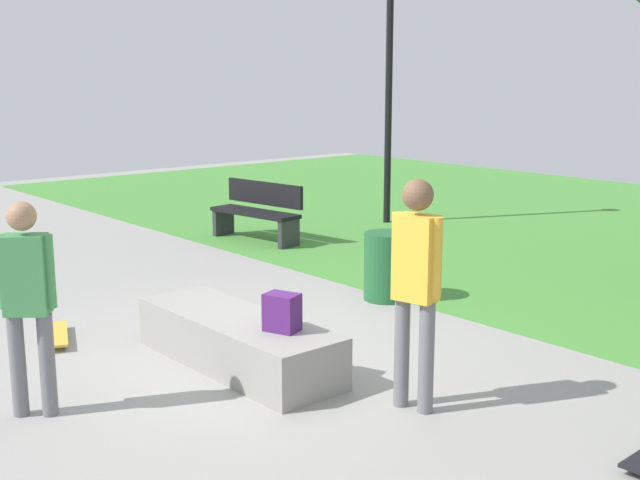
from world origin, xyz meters
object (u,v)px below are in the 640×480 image
at_px(skater_performing_trick, 27,293).
at_px(lamp_post, 389,57).
at_px(skater_watching, 416,276).
at_px(park_bench_near_lamppost, 258,210).
at_px(concrete_ledge, 237,341).
at_px(backpack_on_ledge, 282,312).
at_px(trash_bin, 387,266).
at_px(skateboard_by_ledge, 57,334).

bearing_deg(skater_performing_trick, lamp_post, 116.99).
distance_m(skater_watching, park_bench_near_lamppost, 6.78).
xyz_separation_m(skater_watching, park_bench_near_lamppost, (-6.06, 2.99, -0.59)).
bearing_deg(park_bench_near_lamppost, skater_watching, -26.23).
relative_size(concrete_ledge, backpack_on_ledge, 6.96).
bearing_deg(skater_performing_trick, skater_watching, 51.57).
height_order(concrete_ledge, lamp_post, lamp_post).
relative_size(concrete_ledge, lamp_post, 0.47).
relative_size(lamp_post, trash_bin, 6.05).
bearing_deg(trash_bin, skater_watching, -41.56).
distance_m(backpack_on_ledge, skater_watching, 1.27).
bearing_deg(lamp_post, backpack_on_ledge, -51.98).
height_order(skater_performing_trick, park_bench_near_lamppost, skater_performing_trick).
height_order(concrete_ledge, skater_performing_trick, skater_performing_trick).
distance_m(skater_watching, lamp_post, 8.31).
xyz_separation_m(backpack_on_ledge, skater_watching, (1.11, 0.42, 0.46)).
distance_m(skateboard_by_ledge, lamp_post, 7.98).
distance_m(skater_performing_trick, skateboard_by_ledge, 2.02).
height_order(backpack_on_ledge, park_bench_near_lamppost, park_bench_near_lamppost).
bearing_deg(skater_performing_trick, concrete_ledge, 85.99).
bearing_deg(backpack_on_ledge, skater_watching, -178.95).
distance_m(backpack_on_ledge, skater_performing_trick, 2.02).
height_order(lamp_post, trash_bin, lamp_post).
relative_size(backpack_on_ledge, trash_bin, 0.41).
relative_size(backpack_on_ledge, lamp_post, 0.07).
height_order(backpack_on_ledge, trash_bin, trash_bin).
bearing_deg(concrete_ledge, lamp_post, 124.22).
height_order(backpack_on_ledge, skater_watching, skater_watching).
bearing_deg(trash_bin, lamp_post, 134.55).
distance_m(backpack_on_ledge, lamp_post, 8.01).
relative_size(skateboard_by_ledge, trash_bin, 1.04).
relative_size(backpack_on_ledge, skater_performing_trick, 0.19).
distance_m(skateboard_by_ledge, trash_bin, 3.69).
height_order(skater_watching, trash_bin, skater_watching).
height_order(skater_watching, lamp_post, lamp_post).
relative_size(skater_watching, skateboard_by_ledge, 2.22).
bearing_deg(concrete_ledge, backpack_on_ledge, 5.91).
bearing_deg(park_bench_near_lamppost, skateboard_by_ledge, -59.07).
height_order(park_bench_near_lamppost, lamp_post, lamp_post).
relative_size(skater_watching, trash_bin, 2.30).
bearing_deg(skater_watching, skateboard_by_ledge, -157.21).
bearing_deg(park_bench_near_lamppost, lamp_post, 85.38).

